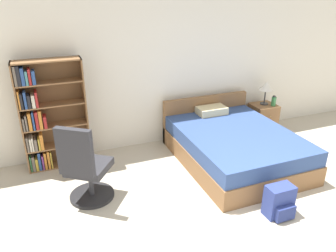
{
  "coord_description": "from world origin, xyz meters",
  "views": [
    {
      "loc": [
        -1.87,
        -1.75,
        2.58
      ],
      "look_at": [
        -0.4,
        1.98,
        0.83
      ],
      "focal_mm": 35.0,
      "sensor_mm": 36.0,
      "label": 1
    }
  ],
  "objects_px": {
    "bookshelf": "(46,117)",
    "backpack_blue": "(279,202)",
    "water_bottle": "(274,101)",
    "nightstand": "(263,118)",
    "bed": "(233,145)",
    "table_lamp": "(266,87)",
    "office_chair": "(85,169)"
  },
  "relations": [
    {
      "from": "bookshelf",
      "to": "backpack_blue",
      "type": "distance_m",
      "value": 3.37
    },
    {
      "from": "bookshelf",
      "to": "water_bottle",
      "type": "bearing_deg",
      "value": -2.73
    },
    {
      "from": "water_bottle",
      "to": "nightstand",
      "type": "bearing_deg",
      "value": 139.73
    },
    {
      "from": "bookshelf",
      "to": "backpack_blue",
      "type": "bearing_deg",
      "value": -42.15
    },
    {
      "from": "bed",
      "to": "table_lamp",
      "type": "height_order",
      "value": "table_lamp"
    },
    {
      "from": "table_lamp",
      "to": "water_bottle",
      "type": "xyz_separation_m",
      "value": [
        0.11,
        -0.13,
        -0.24
      ]
    },
    {
      "from": "table_lamp",
      "to": "backpack_blue",
      "type": "height_order",
      "value": "table_lamp"
    },
    {
      "from": "bookshelf",
      "to": "table_lamp",
      "type": "bearing_deg",
      "value": -0.84
    },
    {
      "from": "bed",
      "to": "backpack_blue",
      "type": "relative_size",
      "value": 5.24
    },
    {
      "from": "backpack_blue",
      "to": "nightstand",
      "type": "bearing_deg",
      "value": 58.35
    },
    {
      "from": "table_lamp",
      "to": "backpack_blue",
      "type": "bearing_deg",
      "value": -121.6
    },
    {
      "from": "nightstand",
      "to": "table_lamp",
      "type": "xyz_separation_m",
      "value": [
        0.02,
        0.03,
        0.59
      ]
    },
    {
      "from": "water_bottle",
      "to": "backpack_blue",
      "type": "bearing_deg",
      "value": -125.24
    },
    {
      "from": "water_bottle",
      "to": "bookshelf",
      "type": "bearing_deg",
      "value": 177.27
    },
    {
      "from": "office_chair",
      "to": "table_lamp",
      "type": "xyz_separation_m",
      "value": [
        3.42,
        1.05,
        0.38
      ]
    },
    {
      "from": "bookshelf",
      "to": "backpack_blue",
      "type": "xyz_separation_m",
      "value": [
        2.46,
        -2.23,
        -0.62
      ]
    },
    {
      "from": "backpack_blue",
      "to": "bookshelf",
      "type": "bearing_deg",
      "value": 137.85
    },
    {
      "from": "bed",
      "to": "table_lamp",
      "type": "distance_m",
      "value": 1.51
    },
    {
      "from": "water_bottle",
      "to": "office_chair",
      "type": "bearing_deg",
      "value": -165.34
    },
    {
      "from": "water_bottle",
      "to": "backpack_blue",
      "type": "distance_m",
      "value": 2.53
    },
    {
      "from": "bookshelf",
      "to": "water_bottle",
      "type": "height_order",
      "value": "bookshelf"
    },
    {
      "from": "office_chair",
      "to": "backpack_blue",
      "type": "distance_m",
      "value": 2.39
    },
    {
      "from": "office_chair",
      "to": "table_lamp",
      "type": "height_order",
      "value": "office_chair"
    },
    {
      "from": "bookshelf",
      "to": "backpack_blue",
      "type": "relative_size",
      "value": 4.11
    },
    {
      "from": "table_lamp",
      "to": "backpack_blue",
      "type": "relative_size",
      "value": 1.05
    },
    {
      "from": "office_chair",
      "to": "nightstand",
      "type": "bearing_deg",
      "value": 16.74
    },
    {
      "from": "water_bottle",
      "to": "backpack_blue",
      "type": "height_order",
      "value": "water_bottle"
    },
    {
      "from": "bed",
      "to": "water_bottle",
      "type": "bearing_deg",
      "value": 28.3
    },
    {
      "from": "bed",
      "to": "nightstand",
      "type": "bearing_deg",
      "value": 34.5
    },
    {
      "from": "bed",
      "to": "office_chair",
      "type": "relative_size",
      "value": 1.9
    },
    {
      "from": "bookshelf",
      "to": "nightstand",
      "type": "bearing_deg",
      "value": -1.27
    },
    {
      "from": "backpack_blue",
      "to": "table_lamp",
      "type": "bearing_deg",
      "value": 58.4
    }
  ]
}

